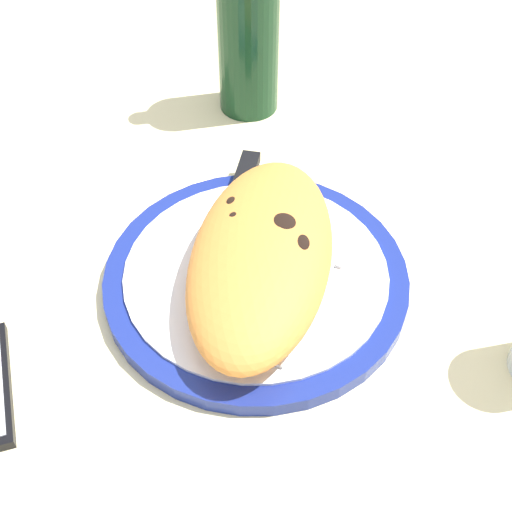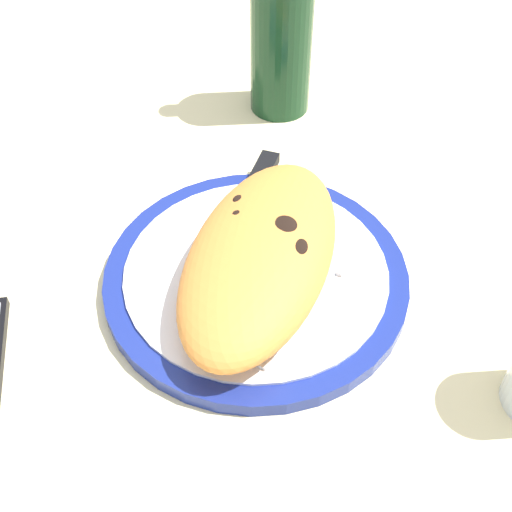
{
  "view_description": "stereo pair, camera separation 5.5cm",
  "coord_description": "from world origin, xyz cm",
  "px_view_note": "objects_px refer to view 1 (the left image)",
  "views": [
    {
      "loc": [
        -41.03,
        -12.18,
        49.65
      ],
      "look_at": [
        0.0,
        0.0,
        3.88
      ],
      "focal_mm": 47.48,
      "sensor_mm": 36.0,
      "label": 1
    },
    {
      "loc": [
        -39.11,
        -17.37,
        49.65
      ],
      "look_at": [
        0.0,
        0.0,
        3.88
      ],
      "focal_mm": 47.48,
      "sensor_mm": 36.0,
      "label": 2
    }
  ],
  "objects_px": {
    "fork": "(320,284)",
    "wine_bottle": "(248,30)",
    "calzone": "(262,255)",
    "plate": "(256,277)",
    "knife": "(237,202)"
  },
  "relations": [
    {
      "from": "calzone",
      "to": "knife",
      "type": "distance_m",
      "value": 0.1
    },
    {
      "from": "calzone",
      "to": "fork",
      "type": "height_order",
      "value": "calzone"
    },
    {
      "from": "wine_bottle",
      "to": "fork",
      "type": "bearing_deg",
      "value": -151.28
    },
    {
      "from": "knife",
      "to": "wine_bottle",
      "type": "height_order",
      "value": "wine_bottle"
    },
    {
      "from": "calzone",
      "to": "knife",
      "type": "height_order",
      "value": "calzone"
    },
    {
      "from": "calzone",
      "to": "fork",
      "type": "xyz_separation_m",
      "value": [
        0.0,
        -0.06,
        -0.03
      ]
    },
    {
      "from": "calzone",
      "to": "wine_bottle",
      "type": "bearing_deg",
      "value": 19.17
    },
    {
      "from": "wine_bottle",
      "to": "knife",
      "type": "bearing_deg",
      "value": -166.39
    },
    {
      "from": "fork",
      "to": "wine_bottle",
      "type": "relative_size",
      "value": 0.65
    },
    {
      "from": "calzone",
      "to": "fork",
      "type": "bearing_deg",
      "value": -85.44
    },
    {
      "from": "knife",
      "to": "wine_bottle",
      "type": "distance_m",
      "value": 0.22
    },
    {
      "from": "calzone",
      "to": "knife",
      "type": "bearing_deg",
      "value": 30.75
    },
    {
      "from": "fork",
      "to": "plate",
      "type": "bearing_deg",
      "value": 88.96
    },
    {
      "from": "calzone",
      "to": "plate",
      "type": "bearing_deg",
      "value": 51.18
    },
    {
      "from": "plate",
      "to": "wine_bottle",
      "type": "xyz_separation_m",
      "value": [
        0.28,
        0.09,
        0.09
      ]
    }
  ]
}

